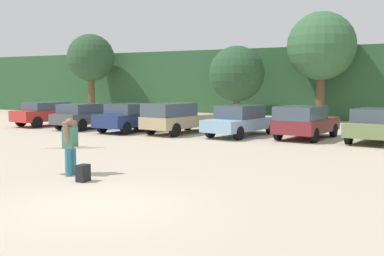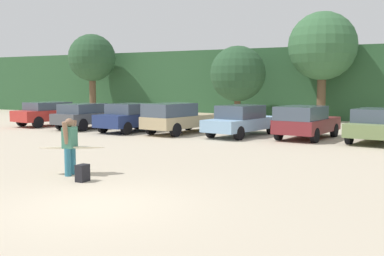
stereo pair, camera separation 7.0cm
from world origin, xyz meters
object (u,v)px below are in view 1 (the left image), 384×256
(parked_car_navy, at_px, (131,117))
(parked_car_sky_blue, at_px, (241,120))
(parked_car_dark_gray, at_px, (86,115))
(parked_car_olive_green, at_px, (378,125))
(surfboard_cream, at_px, (72,148))
(parked_car_red, at_px, (49,113))
(parked_car_maroon, at_px, (305,121))
(person_adult, at_px, (70,143))
(backpack_dropped, at_px, (83,173))
(parked_car_tan, at_px, (178,118))

(parked_car_navy, bearing_deg, parked_car_sky_blue, -75.80)
(parked_car_dark_gray, xyz_separation_m, parked_car_sky_blue, (9.22, 0.36, -0.00))
(parked_car_olive_green, xyz_separation_m, surfboard_cream, (-7.19, -11.49, -0.02))
(parked_car_navy, distance_m, parked_car_sky_blue, 6.06)
(parked_car_red, distance_m, parked_car_maroon, 15.65)
(parked_car_maroon, bearing_deg, person_adult, 168.80)
(parked_car_olive_green, relative_size, surfboard_cream, 2.48)
(backpack_dropped, bearing_deg, surfboard_cream, 144.61)
(parked_car_tan, xyz_separation_m, parked_car_olive_green, (9.50, 0.72, -0.05))
(parked_car_maroon, height_order, parked_car_olive_green, parked_car_maroon)
(parked_car_dark_gray, distance_m, parked_car_sky_blue, 9.23)
(parked_car_tan, distance_m, parked_car_sky_blue, 3.32)
(parked_car_navy, bearing_deg, surfboard_cream, -146.43)
(parked_car_maroon, bearing_deg, parked_car_red, 97.92)
(parked_car_navy, xyz_separation_m, parked_car_tan, (2.73, 0.22, 0.05))
(person_adult, bearing_deg, parked_car_maroon, -122.26)
(parked_car_tan, relative_size, parked_car_olive_green, 1.04)
(parked_car_red, height_order, backpack_dropped, parked_car_red)
(parked_car_olive_green, bearing_deg, parked_car_tan, 103.93)
(parked_car_navy, bearing_deg, parked_car_dark_gray, 92.79)
(parked_car_navy, xyz_separation_m, parked_car_olive_green, (12.24, 0.94, -0.01))
(parked_car_maroon, relative_size, person_adult, 2.69)
(parked_car_red, distance_m, parked_car_tan, 9.29)
(parked_car_sky_blue, xyz_separation_m, backpack_dropped, (-0.09, -11.84, -0.55))
(parked_car_navy, distance_m, parked_car_olive_green, 12.27)
(backpack_dropped, bearing_deg, parked_car_red, 136.03)
(parked_car_olive_green, bearing_deg, parked_car_sky_blue, 102.21)
(parked_car_tan, bearing_deg, parked_car_dark_gray, 100.45)
(parked_car_tan, height_order, parked_car_maroon, parked_car_tan)
(person_adult, height_order, backpack_dropped, person_adult)
(parked_car_sky_blue, bearing_deg, backpack_dropped, -169.35)
(parked_car_maroon, xyz_separation_m, surfboard_cream, (-4.07, -11.29, -0.06))
(parked_car_olive_green, height_order, backpack_dropped, parked_car_olive_green)
(parked_car_navy, distance_m, backpack_dropped, 12.67)
(parked_car_maroon, distance_m, surfboard_cream, 12.00)
(parked_car_dark_gray, bearing_deg, parked_car_sky_blue, -84.43)
(parked_car_tan, height_order, backpack_dropped, parked_car_tan)
(parked_car_dark_gray, relative_size, parked_car_maroon, 1.03)
(parked_car_red, distance_m, person_adult, 16.35)
(parked_car_dark_gray, relative_size, surfboard_cream, 2.35)
(parked_car_olive_green, distance_m, person_adult, 13.63)
(parked_car_dark_gray, distance_m, parked_car_olive_green, 15.44)
(parked_car_maroon, relative_size, parked_car_olive_green, 0.92)
(backpack_dropped, bearing_deg, parked_car_tan, 105.69)
(surfboard_cream, relative_size, backpack_dropped, 4.19)
(parked_car_maroon, bearing_deg, parked_car_tan, 102.99)
(surfboard_cream, bearing_deg, parked_car_sky_blue, -124.22)
(parked_car_olive_green, distance_m, surfboard_cream, 13.55)
(parked_car_dark_gray, relative_size, parked_car_sky_blue, 0.89)
(parked_car_tan, height_order, parked_car_sky_blue, parked_car_tan)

